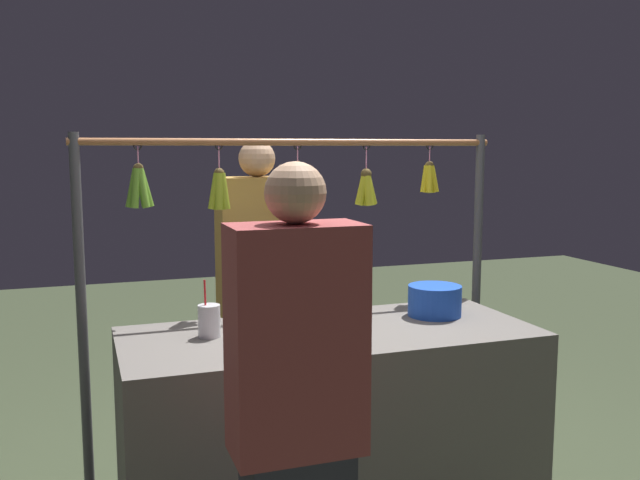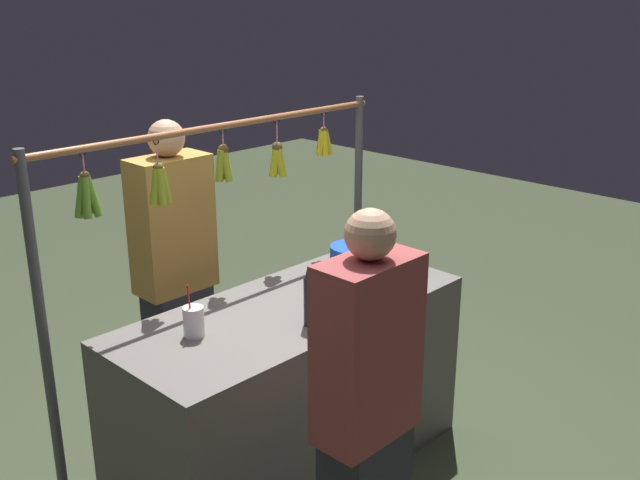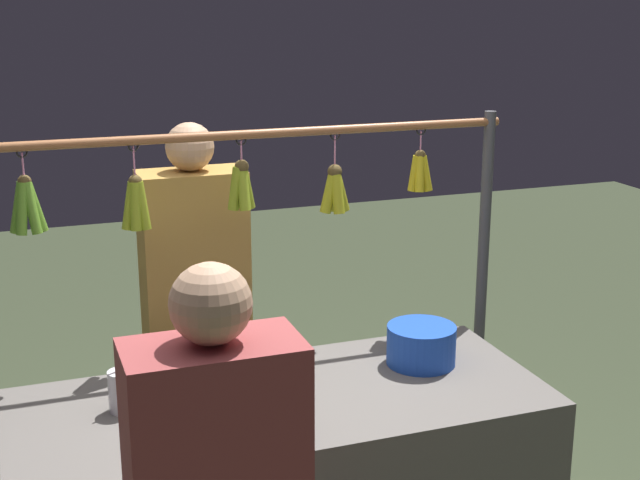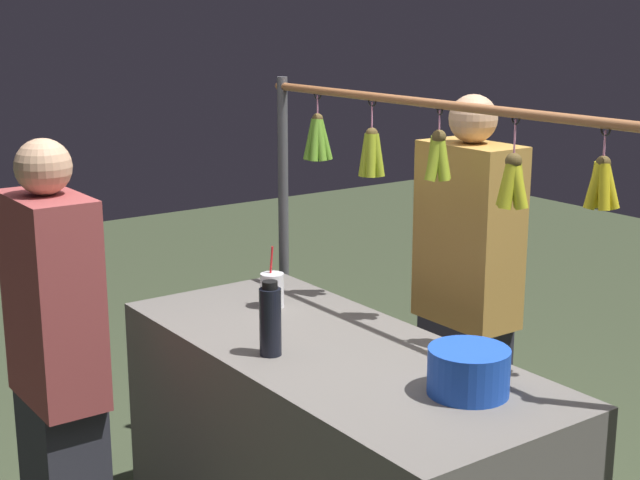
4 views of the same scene
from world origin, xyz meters
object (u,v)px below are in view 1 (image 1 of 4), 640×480
(blue_bucket, at_px, (435,301))
(vendor_person, at_px, (259,307))
(water_bottle, at_px, (332,316))
(customer_person, at_px, (297,441))
(drink_cup, at_px, (209,321))

(blue_bucket, distance_m, vendor_person, 0.92)
(water_bottle, bearing_deg, customer_person, 61.02)
(vendor_person, bearing_deg, customer_person, 79.81)
(blue_bucket, relative_size, drink_cup, 1.04)
(water_bottle, bearing_deg, drink_cup, -33.45)
(water_bottle, distance_m, vendor_person, 0.95)
(customer_person, bearing_deg, vendor_person, -100.19)
(blue_bucket, bearing_deg, vendor_person, -44.00)
(drink_cup, bearing_deg, vendor_person, -119.43)
(water_bottle, bearing_deg, vendor_person, -86.65)
(water_bottle, distance_m, drink_cup, 0.51)
(water_bottle, relative_size, blue_bucket, 1.03)
(drink_cup, relative_size, vendor_person, 0.14)
(blue_bucket, height_order, vendor_person, vendor_person)
(blue_bucket, relative_size, vendor_person, 0.14)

